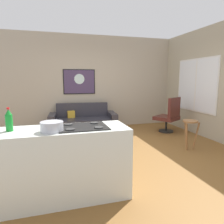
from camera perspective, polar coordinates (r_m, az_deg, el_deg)
The scene contains 12 objects.
ground at distance 4.33m, azimuth 0.58°, elevation -11.42°, with size 6.40×6.40×0.04m, color brown.
back_wall at distance 6.41m, azimuth -5.68°, elevation 8.19°, with size 6.40×0.05×2.80m, color #B0A38D.
right_wall at distance 5.64m, azimuth 26.32°, elevation 7.18°, with size 0.05×6.40×2.80m, color #AFA48A.
couch at distance 5.94m, azimuth -8.00°, elevation -2.92°, with size 1.91×0.97×0.80m.
coffee_table at distance 4.77m, azimuth -5.96°, elevation -4.06°, with size 0.86×0.58×0.46m.
armchair at distance 6.02m, azimuth 15.56°, elevation -0.95°, with size 0.80×0.79×1.00m.
bar_stool at distance 4.71m, azimuth 20.75°, elevation -3.91°, with size 0.36×0.35×0.63m.
kitchen_counter at distance 2.73m, azimuth -14.44°, elevation -13.68°, with size 1.74×0.60×0.92m.
soda_bottle at distance 2.66m, azimuth -26.60°, elevation -2.11°, with size 0.08×0.08×0.28m.
mixing_bowl at distance 2.47m, azimuth -16.29°, elevation -3.94°, with size 0.26×0.26×0.12m.
wall_painting at distance 6.31m, azimuth -9.01°, elevation 8.27°, with size 0.95×0.03×0.74m.
window at distance 6.08m, azimuth 22.18°, elevation 6.85°, with size 0.03×1.58×1.43m.
Camera 1 is at (-1.16, -3.88, 1.50)m, focal length 33.08 mm.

